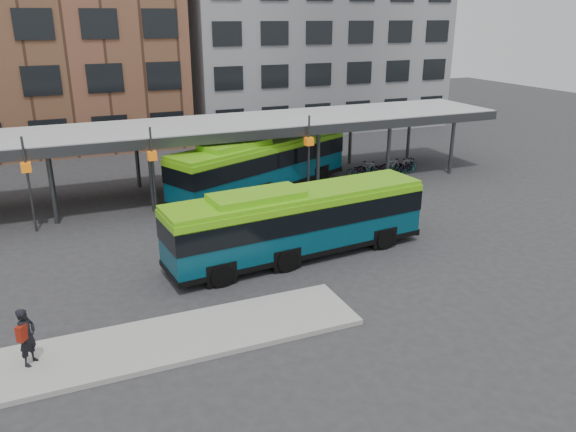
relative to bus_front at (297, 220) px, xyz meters
name	(u,v)px	position (x,y,z in m)	size (l,w,h in m)	color
ground	(275,279)	(-1.75, -1.81, -1.70)	(120.00, 120.00, 0.00)	#28282B
boarding_island	(153,343)	(-7.25, -4.81, -1.61)	(14.00, 3.00, 0.18)	gray
canopy	(192,129)	(-1.81, 11.05, 2.20)	(40.00, 6.53, 4.80)	#999B9E
building_brick	(0,4)	(-11.75, 30.19, 9.30)	(26.00, 14.00, 22.00)	brown
building_grey	(306,17)	(14.25, 30.19, 8.30)	(24.00, 14.00, 20.00)	slate
bus_front	(297,220)	(0.00, 0.00, 0.00)	(12.04, 3.62, 3.27)	#073B4D
bus_rear	(261,164)	(1.92, 9.62, 0.09)	(12.47, 7.59, 3.44)	#073B4D
pedestrian	(27,336)	(-10.89, -4.60, -0.58)	(0.75, 0.81, 1.85)	black
bike_rack	(388,167)	(11.31, 10.20, -1.23)	(5.61, 1.49, 1.02)	slate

